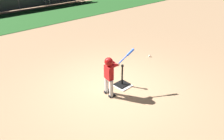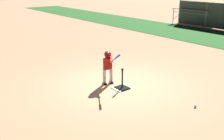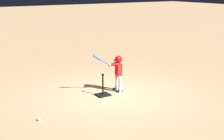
% 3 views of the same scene
% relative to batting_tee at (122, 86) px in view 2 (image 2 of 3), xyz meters
% --- Properties ---
extents(ground_plane, '(90.00, 90.00, 0.00)m').
position_rel_batting_tee_xyz_m(ground_plane, '(-0.30, 0.09, -0.10)').
color(ground_plane, tan).
extents(home_plate, '(0.45, 0.45, 0.02)m').
position_rel_batting_tee_xyz_m(home_plate, '(-0.02, -0.06, -0.09)').
color(home_plate, white).
rests_on(home_plate, ground_plane).
extents(batting_tee, '(0.41, 0.37, 0.68)m').
position_rel_batting_tee_xyz_m(batting_tee, '(0.00, 0.00, 0.00)').
color(batting_tee, black).
rests_on(batting_tee, ground_plane).
extents(batter_child, '(0.93, 0.37, 1.23)m').
position_rel_batting_tee_xyz_m(batter_child, '(-0.60, -0.11, 0.63)').
color(batter_child, silver).
rests_on(batter_child, ground_plane).
extents(baseball, '(0.07, 0.07, 0.07)m').
position_rel_batting_tee_xyz_m(baseball, '(2.29, 0.73, -0.06)').
color(baseball, white).
rests_on(baseball, ground_plane).
extents(bleachers_far_right, '(3.32, 2.45, 1.25)m').
position_rel_batting_tee_xyz_m(bleachers_far_right, '(-6.55, 13.33, 0.51)').
color(bleachers_far_right, '#ADAFB7').
rests_on(bleachers_far_right, ground_plane).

